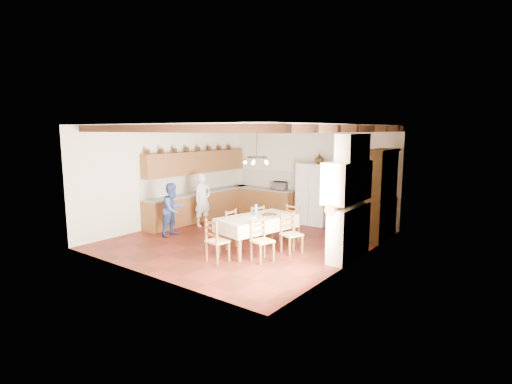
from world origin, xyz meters
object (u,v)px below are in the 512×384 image
chair_end_far (290,224)px  microwave (280,186)px  dining_table (257,220)px  chair_left_near (226,228)px  chair_end_near (217,240)px  hutch (380,194)px  person_woman_red (338,216)px  person_man (203,200)px  chair_right_far (292,234)px  person_woman_blue (173,209)px  chair_left_far (254,223)px  refrigerator (315,194)px  chair_right_near (262,240)px

chair_end_far → microwave: 3.17m
dining_table → chair_left_near: bearing=-161.5°
chair_end_near → hutch: bearing=-111.4°
hutch → person_woman_red: (-0.42, -1.59, -0.35)m
chair_end_far → person_man: person_man is taller
dining_table → microwave: microwave is taller
microwave → person_man: bearing=-128.7°
chair_right_far → person_woman_red: 1.23m
person_woman_blue → person_woman_red: 4.46m
person_man → chair_end_far: bearing=-81.1°
chair_end_near → chair_end_far: bearing=-94.0°
chair_end_far → person_woman_blue: (-2.90, -1.38, 0.25)m
chair_end_near → microwave: bearing=-65.4°
chair_left_far → chair_end_near: size_ratio=1.00×
refrigerator → chair_left_near: refrigerator is taller
dining_table → chair_right_far: bearing=18.9°
hutch → chair_left_near: bearing=-131.0°
chair_end_far → chair_end_near: bearing=-102.4°
refrigerator → person_woman_blue: refrigerator is taller
refrigerator → chair_left_near: size_ratio=1.95×
dining_table → person_woman_red: size_ratio=1.23×
chair_left_near → chair_right_near: (1.36, -0.33, 0.00)m
chair_right_far → person_woman_red: person_woman_red is taller
chair_left_near → chair_left_far: size_ratio=1.00×
chair_end_far → refrigerator: bearing=101.0°
refrigerator → dining_table: size_ratio=0.90×
chair_right_near → chair_end_far: size_ratio=1.00×
refrigerator → person_woman_red: 2.74m
hutch → chair_end_far: hutch is taller
chair_end_near → chair_right_near: bearing=-135.2°
refrigerator → chair_left_near: bearing=-100.7°
chair_left_near → chair_right_far: 1.67m
chair_left_near → microwave: 3.93m
dining_table → hutch: bearing=54.9°
chair_right_near → chair_end_near: (-0.78, -0.61, 0.00)m
person_man → person_woman_red: size_ratio=0.96×
chair_right_far → person_woman_red: size_ratio=0.57×
chair_right_near → chair_left_near: bearing=93.3°
refrigerator → chair_end_far: size_ratio=1.95×
hutch → dining_table: 3.45m
chair_left_far → person_woman_red: bearing=127.6°
person_woman_blue → microwave: bearing=-19.3°
hutch → chair_right_near: 3.72m
refrigerator → chair_left_far: refrigerator is taller
chair_left_near → chair_end_far: size_ratio=1.00×
person_man → chair_right_far: bearing=-93.9°
refrigerator → chair_right_near: 3.99m
chair_end_far → chair_right_near: bearing=-79.9°
refrigerator → chair_right_near: bearing=-80.1°
hutch → chair_end_far: 2.53m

